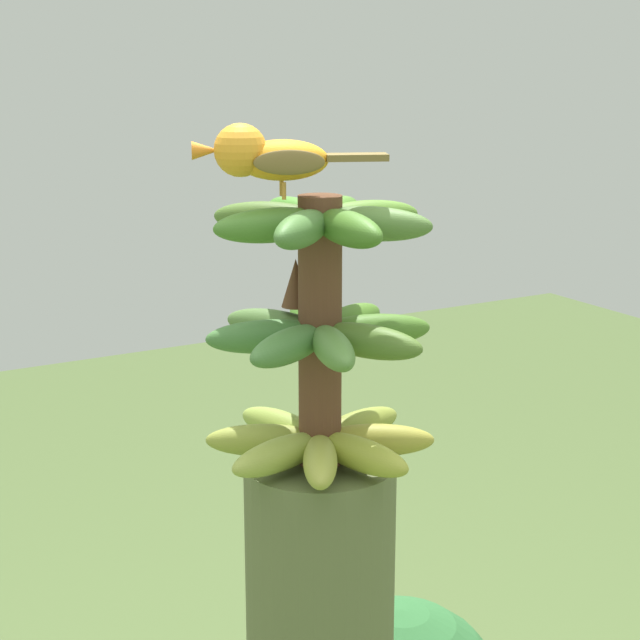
% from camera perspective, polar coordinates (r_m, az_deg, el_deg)
% --- Properties ---
extents(banana_bunch, '(0.29, 0.29, 0.34)m').
position_cam_1_polar(banana_bunch, '(1.30, -0.01, -0.69)').
color(banana_bunch, brown).
rests_on(banana_bunch, banana_tree).
extents(perched_bird, '(0.11, 0.22, 0.09)m').
position_cam_1_polar(perched_bird, '(1.24, -2.90, 8.78)').
color(perched_bird, '#C68933').
rests_on(perched_bird, banana_bunch).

